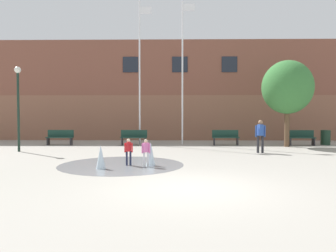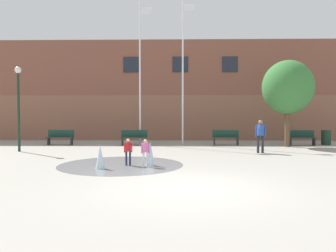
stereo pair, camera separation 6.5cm
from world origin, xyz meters
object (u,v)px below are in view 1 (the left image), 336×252
at_px(park_bench_under_right_flagpole, 226,137).
at_px(flagpole_left, 140,68).
at_px(adult_near_bench, 260,134).
at_px(flagpole_right, 183,67).
at_px(park_bench_far_right, 301,137).
at_px(lamp_post_left_lane, 18,97).
at_px(park_bench_far_left, 60,137).
at_px(trash_can, 325,137).
at_px(child_in_fountain, 129,150).
at_px(park_bench_left_of_flagpoles, 134,137).
at_px(child_running, 146,151).
at_px(street_tree_near_building, 287,87).

xyz_separation_m(park_bench_under_right_flagpole, flagpole_left, (-5.23, 0.53, 4.23)).
bearing_deg(adult_near_bench, flagpole_right, 31.29).
relative_size(park_bench_far_right, lamp_post_left_lane, 0.38).
bearing_deg(park_bench_far_left, trash_can, 1.29).
relative_size(child_in_fountain, flagpole_left, 0.11).
xyz_separation_m(park_bench_left_of_flagpoles, flagpole_left, (0.32, 0.64, 4.23)).
xyz_separation_m(adult_near_bench, flagpole_left, (-6.29, 4.47, 3.77)).
distance_m(park_bench_far_left, flagpole_left, 6.44).
xyz_separation_m(child_in_fountain, child_running, (0.66, -0.27, 0.00)).
relative_size(child_in_fountain, child_running, 1.00).
xyz_separation_m(park_bench_far_left, adult_near_bench, (11.11, -3.84, 0.45)).
height_order(flagpole_left, trash_can, flagpole_left).
bearing_deg(lamp_post_left_lane, flagpole_left, 36.15).
relative_size(park_bench_left_of_flagpoles, park_bench_far_right, 1.00).
relative_size(park_bench_under_right_flagpole, flagpole_left, 0.18).
relative_size(park_bench_far_left, lamp_post_left_lane, 0.38).
relative_size(park_bench_left_of_flagpoles, flagpole_left, 0.18).
height_order(park_bench_far_left, flagpole_left, flagpole_left).
relative_size(flagpole_left, street_tree_near_building, 1.80).
relative_size(park_bench_left_of_flagpoles, trash_can, 1.78).
xyz_separation_m(park_bench_left_of_flagpoles, flagpole_right, (2.98, 0.64, 4.31)).
bearing_deg(park_bench_left_of_flagpoles, flagpole_left, 63.10).
bearing_deg(child_in_fountain, street_tree_near_building, 147.57).
xyz_separation_m(flagpole_left, lamp_post_left_lane, (-5.67, -4.14, -1.97)).
bearing_deg(park_bench_left_of_flagpoles, park_bench_far_left, 179.96).
bearing_deg(child_in_fountain, park_bench_far_left, -129.22).
height_order(flagpole_right, street_tree_near_building, flagpole_right).
height_order(park_bench_far_right, adult_near_bench, adult_near_bench).
height_order(park_bench_left_of_flagpoles, lamp_post_left_lane, lamp_post_left_lane).
bearing_deg(child_in_fountain, adult_near_bench, 141.17).
distance_m(park_bench_far_right, child_in_fountain, 12.14).
xyz_separation_m(child_running, adult_near_bench, (5.19, 4.26, 0.35)).
distance_m(child_in_fountain, flagpole_right, 9.71).
height_order(park_bench_under_right_flagpole, street_tree_near_building, street_tree_near_building).
xyz_separation_m(park_bench_under_right_flagpole, trash_can, (6.13, 0.26, -0.03)).
distance_m(park_bench_far_right, flagpole_left, 10.64).
bearing_deg(adult_near_bench, child_running, 121.56).
distance_m(park_bench_left_of_flagpoles, flagpole_right, 5.28).
xyz_separation_m(child_running, street_tree_near_building, (7.52, 7.30, 2.83)).
relative_size(child_running, adult_near_bench, 0.62).
height_order(lamp_post_left_lane, trash_can, lamp_post_left_lane).
distance_m(park_bench_left_of_flagpoles, park_bench_under_right_flagpole, 5.56).
bearing_deg(park_bench_under_right_flagpole, child_running, -116.76).
height_order(park_bench_far_left, child_running, child_running).
relative_size(park_bench_far_left, adult_near_bench, 1.01).
bearing_deg(trash_can, adult_near_bench, -140.37).
bearing_deg(street_tree_near_building, lamp_post_left_lane, -169.26).
bearing_deg(park_bench_under_right_flagpole, lamp_post_left_lane, -161.66).
distance_m(lamp_post_left_lane, street_tree_near_building, 14.56).
relative_size(park_bench_under_right_flagpole, child_running, 1.62).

